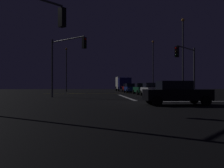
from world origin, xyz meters
TOP-DOWN VIEW (x-y plane):
  - ground at (0.00, 0.00)m, footprint 120.00×120.00m
  - stop_line_north at (0.00, 7.46)m, footprint 0.35×12.70m
  - centre_line_ns at (0.00, 19.06)m, footprint 22.00×0.15m
  - sedan_white at (3.35, 9.45)m, footprint 2.02×4.33m
  - sedan_green at (3.33, 14.78)m, footprint 2.02×4.33m
  - sedan_blue at (2.83, 21.40)m, footprint 2.02×4.33m
  - sedan_red at (3.20, 26.69)m, footprint 2.02×4.33m
  - box_truck at (3.00, 33.35)m, footprint 2.68×8.28m
  - sedan_black_crossing at (1.87, -3.17)m, footprint 4.33×2.02m
  - traffic_signal_nw at (-6.33, 6.33)m, footprint 3.84×3.84m
  - traffic_signal_ne at (6.44, 6.44)m, footprint 3.43×3.43m
  - traffic_signal_sw at (-6.70, -6.70)m, footprint 2.95×2.95m
  - streetlamp_right_near at (8.56, 13.06)m, footprint 0.44×0.44m
  - streetlamp_right_far at (8.56, 29.06)m, footprint 0.44×0.44m
  - streetlamp_left_far at (-8.56, 29.06)m, footprint 0.44×0.44m

SIDE VIEW (x-z plane):
  - ground at x=0.00m, z-range -0.10..0.00m
  - stop_line_north at x=0.00m, z-range 0.00..0.01m
  - centre_line_ns at x=0.00m, z-range 0.00..0.01m
  - sedan_white at x=3.35m, z-range 0.02..1.59m
  - sedan_green at x=3.33m, z-range 0.02..1.59m
  - sedan_blue at x=2.83m, z-range 0.02..1.59m
  - sedan_red at x=3.20m, z-range 0.02..1.59m
  - sedan_black_crossing at x=1.87m, z-range 0.02..1.59m
  - box_truck at x=3.00m, z-range 0.17..3.25m
  - traffic_signal_ne at x=6.44m, z-range 1.08..6.59m
  - traffic_signal_sw at x=-6.70m, z-range 1.11..7.02m
  - traffic_signal_nw at x=-6.33m, z-range 1.23..7.42m
  - streetlamp_left_far at x=-8.56m, z-range 0.68..9.21m
  - streetlamp_right_far at x=8.56m, z-range 0.71..10.90m
  - streetlamp_right_near at x=8.56m, z-range 0.71..10.96m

